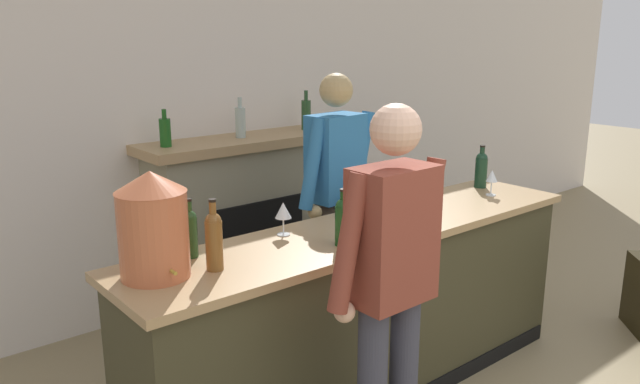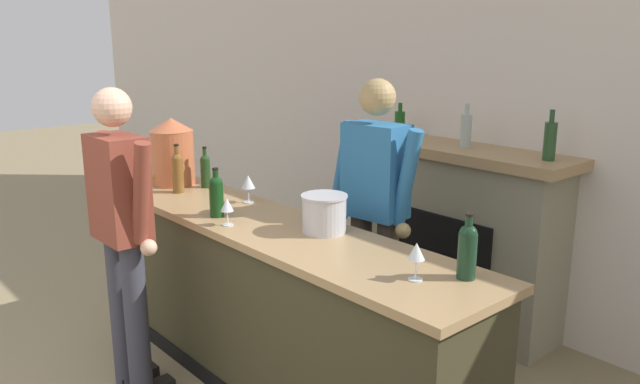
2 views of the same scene
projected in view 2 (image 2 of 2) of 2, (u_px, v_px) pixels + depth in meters
name	position (u px, v px, depth m)	size (l,w,h in m)	color
wall_back_panel	(456.00, 128.00, 4.66)	(12.00, 0.07, 2.75)	silver
bar_counter	(271.00, 308.00, 3.62)	(2.89, 0.63, 1.02)	#3B3722
fireplace_stone	(462.00, 235.00, 4.45)	(1.58, 0.52, 1.61)	gray
person_customer	(123.00, 232.00, 3.45)	(0.66, 0.30, 1.79)	#383844
person_bartender	(374.00, 216.00, 3.67)	(0.66, 0.34, 1.82)	#4A3E33
copper_dispenser	(172.00, 151.00, 4.37)	(0.31, 0.34, 0.47)	#BF623C
ice_bucket_steel	(324.00, 213.00, 3.32)	(0.25, 0.25, 0.21)	silver
wine_bottle_chardonnay_pale	(216.00, 194.00, 3.60)	(0.08, 0.08, 0.29)	#133B15
wine_bottle_riesling_slim	(178.00, 171.00, 4.16)	(0.08, 0.08, 0.33)	brown
wine_bottle_port_short	(467.00, 249.00, 2.68)	(0.08, 0.08, 0.29)	#173521
wine_bottle_burgundy_dark	(205.00, 169.00, 4.30)	(0.07, 0.07, 0.29)	#203F1B
wine_glass_front_right	(416.00, 253.00, 2.66)	(0.07, 0.07, 0.17)	silver
wine_glass_near_bucket	(227.00, 206.00, 3.44)	(0.07, 0.07, 0.16)	silver
wine_glass_mid_counter	(248.00, 183.00, 3.90)	(0.09, 0.09, 0.18)	silver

